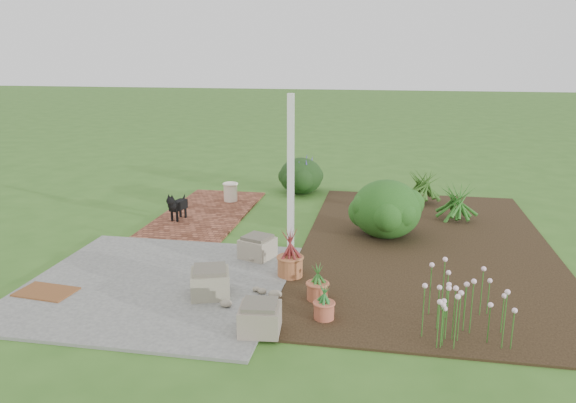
% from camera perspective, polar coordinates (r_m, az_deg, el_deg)
% --- Properties ---
extents(ground, '(80.00, 80.00, 0.00)m').
position_cam_1_polar(ground, '(9.22, -1.68, -4.78)').
color(ground, '#35641F').
rests_on(ground, ground).
extents(concrete_patio, '(3.50, 3.50, 0.04)m').
position_cam_1_polar(concrete_patio, '(8.03, -13.22, -8.13)').
color(concrete_patio, '#5B5B58').
rests_on(concrete_patio, ground).
extents(brick_path, '(1.60, 3.50, 0.04)m').
position_cam_1_polar(brick_path, '(11.26, -8.29, -1.14)').
color(brick_path, '#5A2D1C').
rests_on(brick_path, ground).
extents(garden_bed, '(4.00, 7.00, 0.03)m').
position_cam_1_polar(garden_bed, '(9.52, 13.90, -4.49)').
color(garden_bed, black).
rests_on(garden_bed, ground).
extents(veranda_post, '(0.10, 0.10, 2.50)m').
position_cam_1_polar(veranda_post, '(8.91, 0.28, 2.90)').
color(veranda_post, white).
rests_on(veranda_post, ground).
extents(stone_trough_near, '(0.50, 0.50, 0.30)m').
position_cam_1_polar(stone_trough_near, '(6.48, -2.87, -11.84)').
color(stone_trough_near, '#77695A').
rests_on(stone_trough_near, concrete_patio).
extents(stone_trough_mid, '(0.62, 0.62, 0.33)m').
position_cam_1_polar(stone_trough_mid, '(7.43, -7.90, -8.24)').
color(stone_trough_mid, gray).
rests_on(stone_trough_mid, concrete_patio).
extents(stone_trough_far, '(0.58, 0.58, 0.30)m').
position_cam_1_polar(stone_trough_far, '(8.68, -3.11, -4.74)').
color(stone_trough_far, gray).
rests_on(stone_trough_far, concrete_patio).
extents(coir_doormat, '(0.78, 0.55, 0.02)m').
position_cam_1_polar(coir_doormat, '(8.15, -23.36, -8.41)').
color(coir_doormat, brown).
rests_on(coir_doormat, concrete_patio).
extents(black_dog, '(0.26, 0.57, 0.49)m').
position_cam_1_polar(black_dog, '(10.73, -11.23, -0.34)').
color(black_dog, black).
rests_on(black_dog, brick_path).
extents(cream_ceramic_urn, '(0.37, 0.37, 0.38)m').
position_cam_1_polar(cream_ceramic_urn, '(11.97, -5.86, 0.95)').
color(cream_ceramic_urn, beige).
rests_on(cream_ceramic_urn, brick_path).
extents(evergreen_shrub, '(1.35, 1.35, 1.01)m').
position_cam_1_polar(evergreen_shrub, '(9.76, 9.98, -0.59)').
color(evergreen_shrub, '#0E3810').
rests_on(evergreen_shrub, garden_bed).
extents(agapanthus_clump_back, '(1.21, 1.21, 0.84)m').
position_cam_1_polar(agapanthus_clump_back, '(10.98, 16.73, 0.30)').
color(agapanthus_clump_back, '#0F410C').
rests_on(agapanthus_clump_back, garden_bed).
extents(agapanthus_clump_front, '(1.18, 1.18, 0.90)m').
position_cam_1_polar(agapanthus_clump_front, '(12.02, 13.46, 1.89)').
color(agapanthus_clump_front, '#133D13').
rests_on(agapanthus_clump_front, garden_bed).
extents(pink_flower_patch, '(1.30, 1.30, 0.68)m').
position_cam_1_polar(pink_flower_patch, '(6.75, 17.37, -9.73)').
color(pink_flower_patch, '#113D0F').
rests_on(pink_flower_patch, garden_bed).
extents(terracotta_pot_bronze, '(0.42, 0.42, 0.29)m').
position_cam_1_polar(terracotta_pot_bronze, '(7.99, 0.22, -6.60)').
color(terracotta_pot_bronze, '#A15E36').
rests_on(terracotta_pot_bronze, garden_bed).
extents(terracotta_pot_small_left, '(0.32, 0.32, 0.23)m').
position_cam_1_polar(terracotta_pot_small_left, '(7.30, 3.02, -9.07)').
color(terracotta_pot_small_left, '#AE5A3B').
rests_on(terracotta_pot_small_left, garden_bed).
extents(terracotta_pot_small_right, '(0.25, 0.25, 0.21)m').
position_cam_1_polar(terracotta_pot_small_right, '(6.82, 3.68, -10.97)').
color(terracotta_pot_small_right, '#B5583D').
rests_on(terracotta_pot_small_right, garden_bed).
extents(purple_flowering_bush, '(1.21, 1.21, 0.83)m').
position_cam_1_polar(purple_flowering_bush, '(12.71, 1.32, 2.71)').
color(purple_flowering_bush, black).
rests_on(purple_flowering_bush, ground).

